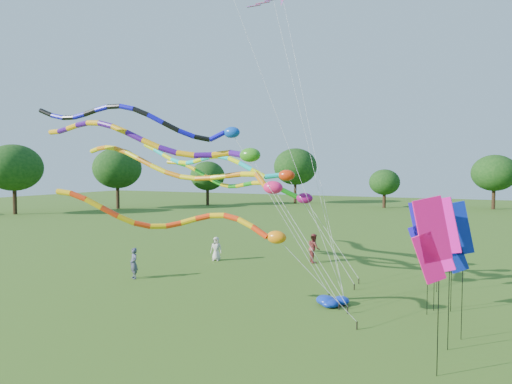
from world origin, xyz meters
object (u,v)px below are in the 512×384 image
at_px(blue_nylon_heap, 330,300).
at_px(person_c, 314,248).
at_px(person_b, 134,263).
at_px(person_a, 216,249).
at_px(tube_kite_orange, 192,170).
at_px(tube_kite_red, 197,223).

bearing_deg(blue_nylon_heap, person_c, 111.64).
relative_size(person_b, person_c, 0.91).
bearing_deg(person_b, person_a, 101.28).
xyz_separation_m(person_a, person_c, (5.91, 2.10, 0.15)).
distance_m(tube_kite_orange, person_c, 9.90).
xyz_separation_m(tube_kite_red, person_c, (0.98, 12.09, -2.94)).
bearing_deg(person_c, tube_kite_orange, 120.22).
xyz_separation_m(tube_kite_red, person_a, (-4.93, 9.98, -3.09)).
xyz_separation_m(person_a, person_b, (-1.73, -5.85, 0.07)).
xyz_separation_m(blue_nylon_heap, person_b, (-10.80, 0.00, 0.63)).
xyz_separation_m(person_b, person_c, (7.64, 7.96, 0.08)).
bearing_deg(blue_nylon_heap, tube_kite_red, -135.07).
bearing_deg(person_b, tube_kite_red, -4.04).
relative_size(tube_kite_red, person_a, 6.92).
height_order(tube_kite_orange, person_c, tube_kite_orange).
bearing_deg(tube_kite_red, person_c, 68.25).
bearing_deg(blue_nylon_heap, tube_kite_orange, 176.41).
bearing_deg(person_a, person_b, -119.14).
relative_size(tube_kite_red, person_c, 5.80).
relative_size(blue_nylon_heap, person_c, 0.77).
xyz_separation_m(tube_kite_red, person_b, (-6.66, 4.13, -3.02)).
bearing_deg(person_c, tube_kite_red, 144.73).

